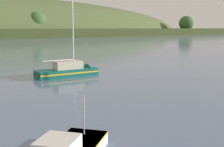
% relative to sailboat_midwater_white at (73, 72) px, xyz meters
% --- Properties ---
extents(sailboat_midwater_white, '(8.10, 2.59, 13.67)m').
position_rel_sailboat_midwater_white_xyz_m(sailboat_midwater_white, '(0.00, 0.00, 0.00)').
color(sailboat_midwater_white, '#0F564C').
rests_on(sailboat_midwater_white, ground).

